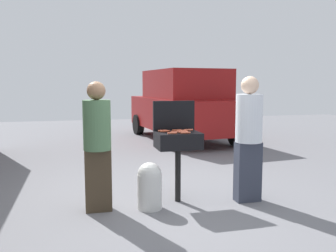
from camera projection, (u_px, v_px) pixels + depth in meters
ground_plane at (160, 201)px, 5.06m from camera, size 24.00×24.00×0.00m
bbq_grill at (178, 143)px, 4.98m from camera, size 0.60×0.44×0.97m
grill_lid_open at (174, 116)px, 5.15m from camera, size 0.60×0.05×0.42m
hot_dog_0 at (183, 131)px, 5.04m from camera, size 0.13×0.04×0.03m
hot_dog_1 at (182, 131)px, 4.97m from camera, size 0.13×0.04×0.03m
hot_dog_2 at (172, 133)px, 4.79m from camera, size 0.13×0.03×0.03m
hot_dog_3 at (165, 131)px, 4.98m from camera, size 0.13×0.03×0.03m
hot_dog_4 at (186, 133)px, 4.82m from camera, size 0.13×0.03×0.03m
hot_dog_5 at (183, 132)px, 4.88m from camera, size 0.13×0.03×0.03m
hot_dog_6 at (182, 131)px, 5.01m from camera, size 0.13×0.04×0.03m
hot_dog_7 at (175, 132)px, 4.90m from camera, size 0.13×0.04×0.03m
hot_dog_8 at (188, 130)px, 5.12m from camera, size 0.13×0.03×0.03m
hot_dog_9 at (163, 131)px, 5.03m from camera, size 0.13×0.03×0.03m
hot_dog_10 at (177, 130)px, 5.07m from camera, size 0.13×0.03×0.03m
propane_tank at (150, 185)px, 4.73m from camera, size 0.32×0.32×0.62m
person_left at (97, 142)px, 4.59m from camera, size 0.35×0.35×1.66m
person_right at (249, 134)px, 4.98m from camera, size 0.36×0.36×1.73m
parked_minivan at (183, 105)px, 10.55m from camera, size 2.42×4.58×2.02m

